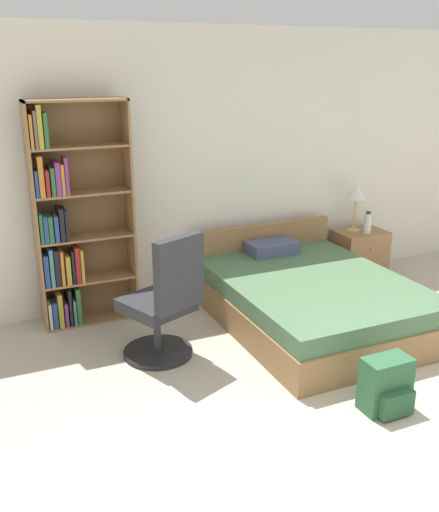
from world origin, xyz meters
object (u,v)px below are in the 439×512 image
(nightstand, at_px, (359,253))
(table_lamp, at_px, (356,192))
(water_bottle, at_px, (368,223))
(bookshelf, at_px, (71,223))
(bed, at_px, (309,298))
(backpack_green, at_px, (387,386))
(office_chair, at_px, (164,306))

(nightstand, relative_size, table_lamp, 0.96)
(table_lamp, distance_m, water_bottle, 0.36)
(bookshelf, xyz_separation_m, bed, (1.93, -0.85, -0.71))
(water_bottle, bearing_deg, bed, -149.16)
(table_lamp, bearing_deg, water_bottle, -56.39)
(bookshelf, distance_m, bed, 2.22)
(table_lamp, bearing_deg, nightstand, -18.15)
(bookshelf, relative_size, nightstand, 3.68)
(nightstand, height_order, water_bottle, water_bottle)
(water_bottle, height_order, backpack_green, water_bottle)
(office_chair, distance_m, water_bottle, 2.72)
(office_chair, bearing_deg, backpack_green, -48.65)
(nightstand, relative_size, water_bottle, 2.22)
(backpack_green, bearing_deg, water_bottle, 55.70)
(table_lamp, relative_size, water_bottle, 2.31)
(office_chair, height_order, nightstand, office_chair)
(bookshelf, distance_m, water_bottle, 3.11)
(office_chair, relative_size, table_lamp, 1.89)
(nightstand, height_order, backpack_green, nightstand)
(bookshelf, distance_m, table_lamp, 3.00)
(water_bottle, distance_m, backpack_green, 2.61)
(office_chair, bearing_deg, bookshelf, 117.10)
(bed, relative_size, water_bottle, 8.44)
(bed, height_order, nightstand, bed)
(table_lamp, distance_m, backpack_green, 2.74)
(bed, relative_size, backpack_green, 5.35)
(bed, distance_m, backpack_green, 1.46)
(bed, bearing_deg, bookshelf, 156.26)
(bookshelf, relative_size, office_chair, 1.87)
(bookshelf, distance_m, office_chair, 1.20)
(office_chair, bearing_deg, water_bottle, 17.78)
(bed, height_order, office_chair, office_chair)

